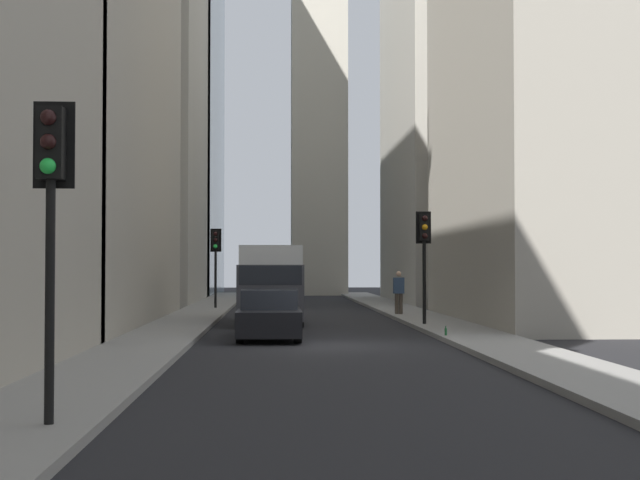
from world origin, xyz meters
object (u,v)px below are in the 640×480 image
(traffic_light_foreground, at_px, (51,185))
(pedestrian, at_px, (399,291))
(traffic_light_far_junction, at_px, (216,250))
(sedan_black, at_px, (269,316))
(delivery_truck, at_px, (271,284))
(discarded_bottle, at_px, (446,332))
(traffic_light_midblock, at_px, (424,241))

(traffic_light_foreground, bearing_deg, pedestrian, -16.60)
(traffic_light_foreground, height_order, traffic_light_far_junction, traffic_light_foreground)
(pedestrian, bearing_deg, sedan_black, 155.13)
(delivery_truck, relative_size, traffic_light_far_junction, 1.72)
(delivery_truck, height_order, traffic_light_foreground, traffic_light_foreground)
(traffic_light_foreground, relative_size, traffic_light_far_junction, 1.08)
(delivery_truck, bearing_deg, sedan_black, -180.00)
(sedan_black, relative_size, discarded_bottle, 15.93)
(traffic_light_far_junction, height_order, discarded_bottle, traffic_light_far_junction)
(pedestrian, xyz_separation_m, discarded_bottle, (-11.85, 0.23, -0.85))
(traffic_light_far_junction, bearing_deg, pedestrian, -127.38)
(traffic_light_foreground, bearing_deg, traffic_light_midblock, -21.73)
(traffic_light_far_junction, xyz_separation_m, pedestrian, (-6.04, -7.90, -1.79))
(delivery_truck, distance_m, traffic_light_far_junction, 10.45)
(sedan_black, xyz_separation_m, traffic_light_midblock, (4.67, -5.22, 2.29))
(traffic_light_midblock, bearing_deg, pedestrian, 0.04)
(pedestrian, bearing_deg, delivery_truck, 127.16)
(traffic_light_far_junction, xyz_separation_m, discarded_bottle, (-17.89, -7.67, -2.64))
(sedan_black, bearing_deg, traffic_light_midblock, -48.21)
(traffic_light_far_junction, bearing_deg, traffic_light_midblock, -147.96)
(sedan_black, distance_m, traffic_light_far_junction, 17.65)
(sedan_black, bearing_deg, pedestrian, -24.87)
(sedan_black, height_order, pedestrian, pedestrian)
(delivery_truck, relative_size, pedestrian, 3.69)
(sedan_black, bearing_deg, traffic_light_far_junction, 8.81)
(delivery_truck, bearing_deg, traffic_light_foreground, 173.34)
(traffic_light_midblock, distance_m, pedestrian, 6.85)
(traffic_light_midblock, bearing_deg, traffic_light_far_junction, 32.04)
(traffic_light_foreground, xyz_separation_m, traffic_light_far_junction, (32.26, 0.09, -0.21))
(traffic_light_foreground, distance_m, traffic_light_far_junction, 32.26)
(traffic_light_foreground, distance_m, traffic_light_midblock, 21.13)
(discarded_bottle, bearing_deg, delivery_truck, 32.27)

